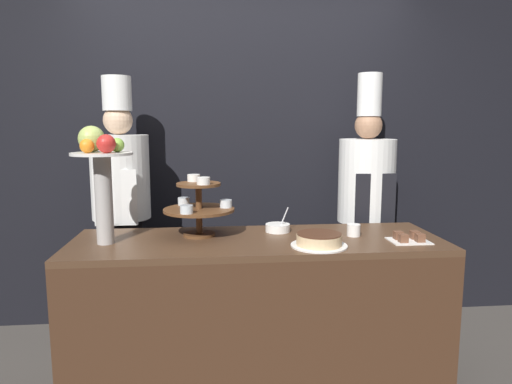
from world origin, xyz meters
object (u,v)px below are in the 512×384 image
at_px(fruit_pedestal, 100,166).
at_px(chef_center_left, 366,201).
at_px(cake_round, 319,240).
at_px(chef_left, 121,201).
at_px(cake_square_tray, 409,238).
at_px(cup_white, 354,230).
at_px(tiered_stand, 199,205).
at_px(serving_bowl_far, 278,228).

bearing_deg(fruit_pedestal, chef_center_left, 21.11).
height_order(fruit_pedestal, cake_round, fruit_pedestal).
bearing_deg(fruit_pedestal, chef_left, 92.37).
xyz_separation_m(fruit_pedestal, cake_round, (1.14, -0.18, -0.38)).
relative_size(chef_left, chef_center_left, 0.98).
bearing_deg(cake_square_tray, fruit_pedestal, 175.53).
xyz_separation_m(fruit_pedestal, cup_white, (1.39, 0.02, -0.38)).
relative_size(tiered_stand, cup_white, 5.31).
bearing_deg(chef_center_left, tiered_stand, -155.54).
height_order(cake_round, cake_square_tray, cake_round).
bearing_deg(cup_white, fruit_pedestal, -179.06).
height_order(tiered_stand, fruit_pedestal, fruit_pedestal).
bearing_deg(cake_square_tray, chef_center_left, 88.30).
bearing_deg(tiered_stand, chef_left, 135.20).
bearing_deg(fruit_pedestal, cake_square_tray, -4.47).
relative_size(cake_round, chef_center_left, 0.16).
height_order(fruit_pedestal, cup_white, fruit_pedestal).
xyz_separation_m(tiered_stand, cake_round, (0.63, -0.29, -0.15)).
relative_size(fruit_pedestal, chef_center_left, 0.34).
relative_size(cake_square_tray, serving_bowl_far, 1.41).
height_order(fruit_pedestal, chef_left, chef_left).
bearing_deg(chef_left, fruit_pedestal, -87.63).
height_order(cake_round, chef_left, chef_left).
bearing_deg(cake_square_tray, cup_white, 150.00).
relative_size(serving_bowl_far, chef_center_left, 0.08).
relative_size(tiered_stand, chef_left, 0.22).
bearing_deg(tiered_stand, cup_white, -6.02).
bearing_deg(serving_bowl_far, cake_round, -64.49).
relative_size(tiered_stand, fruit_pedestal, 0.65).
bearing_deg(cake_square_tray, tiered_stand, 167.92).
bearing_deg(cake_square_tray, chef_left, 155.20).
height_order(cake_round, cup_white, cake_round).
bearing_deg(fruit_pedestal, cake_round, -8.92).
height_order(cake_round, serving_bowl_far, serving_bowl_far).
relative_size(cake_square_tray, chef_center_left, 0.11).
relative_size(tiered_stand, chef_center_left, 0.22).
xyz_separation_m(cake_round, chef_center_left, (0.53, 0.82, 0.06)).
height_order(chef_left, chef_center_left, chef_center_left).
height_order(fruit_pedestal, serving_bowl_far, fruit_pedestal).
height_order(cake_square_tray, chef_left, chef_left).
relative_size(tiered_stand, cake_square_tray, 1.93).
relative_size(fruit_pedestal, cup_white, 8.23).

